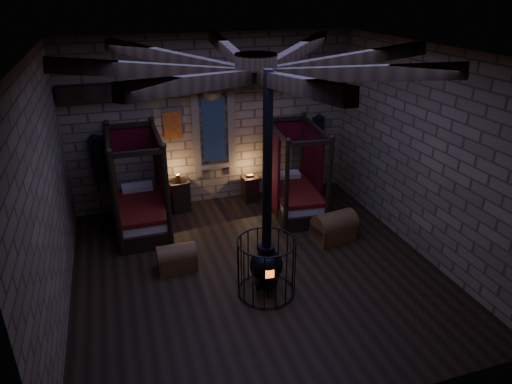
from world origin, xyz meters
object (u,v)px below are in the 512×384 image
object	(u,v)px
trunk_left	(177,258)
stove	(266,263)
bed_left	(141,206)
bed_right	(293,191)
trunk_right	(334,228)

from	to	relation	value
trunk_left	stove	bearing A→B (deg)	-40.69
bed_left	bed_right	bearing A→B (deg)	-4.28
trunk_left	bed_left	bearing A→B (deg)	104.73
trunk_right	stove	size ratio (longest dim) A/B	0.25
stove	bed_right	bearing A→B (deg)	66.58
bed_right	trunk_left	bearing A→B (deg)	-146.00
stove	trunk_right	bearing A→B (deg)	40.19
bed_left	stove	bearing A→B (deg)	-59.13
trunk_left	stove	size ratio (longest dim) A/B	0.19
bed_right	trunk_right	bearing A→B (deg)	-73.18
trunk_left	trunk_right	bearing A→B (deg)	1.97
bed_left	stove	size ratio (longest dim) A/B	0.56
bed_left	trunk_left	size ratio (longest dim) A/B	2.95
trunk_left	trunk_right	distance (m)	3.50
bed_left	stove	xyz separation A→B (m)	(1.95, -3.24, 0.09)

